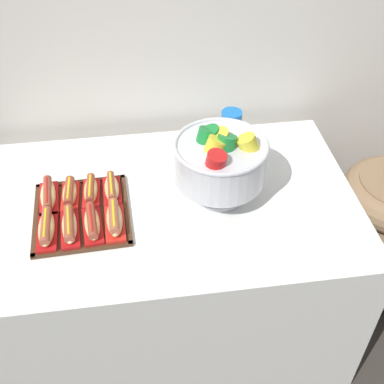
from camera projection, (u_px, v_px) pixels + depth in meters
The scene contains 14 objects.
ground_plane at pixel (176, 320), 2.32m from camera, with size 10.00×10.00×0.00m, color #38332D.
buffet_table at pixel (173, 264), 2.05m from camera, with size 1.35×0.86×0.77m.
floor_vase at pixel (381, 233), 2.32m from camera, with size 0.53×0.53×1.22m.
serving_tray at pixel (82, 214), 1.75m from camera, with size 0.34×0.37×0.01m.
hot_dog_0 at pixel (47, 229), 1.65m from camera, with size 0.07×0.18×0.06m.
hot_dog_1 at pixel (70, 226), 1.66m from camera, with size 0.07×0.18×0.06m.
hot_dog_2 at pixel (92, 224), 1.67m from camera, with size 0.08×0.18×0.06m.
hot_dog_3 at pixel (114, 220), 1.68m from camera, with size 0.07×0.18×0.07m.
hot_dog_4 at pixel (48, 196), 1.77m from camera, with size 0.08×0.18×0.06m.
hot_dog_5 at pixel (70, 194), 1.78m from camera, with size 0.06×0.15×0.06m.
hot_dog_6 at pixel (91, 191), 1.79m from camera, with size 0.06×0.16×0.06m.
hot_dog_7 at pixel (112, 189), 1.80m from camera, with size 0.07×0.16×0.06m.
punch_bowl at pixel (220, 160), 1.72m from camera, with size 0.33×0.33×0.28m.
cup_stack at pixel (231, 131), 1.97m from camera, with size 0.08×0.08×0.18m.
Camera 1 is at (-0.11, -1.33, 1.99)m, focal length 46.56 mm.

